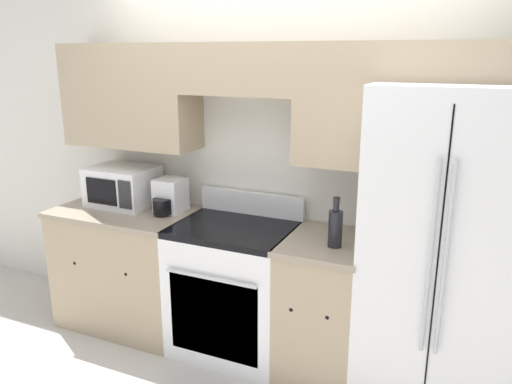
{
  "coord_description": "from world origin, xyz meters",
  "views": [
    {
      "loc": [
        1.23,
        -2.45,
        2.0
      ],
      "look_at": [
        -0.0,
        0.31,
        1.15
      ],
      "focal_mm": 35.0,
      "sensor_mm": 36.0,
      "label": 1
    }
  ],
  "objects_px": {
    "oven_range": "(235,288)",
    "microwave": "(123,186)",
    "refrigerator": "(442,251)",
    "bottle": "(335,227)"
  },
  "relations": [
    {
      "from": "refrigerator",
      "to": "microwave",
      "type": "height_order",
      "value": "refrigerator"
    },
    {
      "from": "microwave",
      "to": "oven_range",
      "type": "bearing_deg",
      "value": -5.68
    },
    {
      "from": "refrigerator",
      "to": "bottle",
      "type": "distance_m",
      "value": 0.61
    },
    {
      "from": "oven_range",
      "to": "refrigerator",
      "type": "xyz_separation_m",
      "value": [
        1.28,
        0.05,
        0.47
      ]
    },
    {
      "from": "oven_range",
      "to": "microwave",
      "type": "bearing_deg",
      "value": 174.32
    },
    {
      "from": "oven_range",
      "to": "bottle",
      "type": "distance_m",
      "value": 0.9
    },
    {
      "from": "microwave",
      "to": "bottle",
      "type": "xyz_separation_m",
      "value": [
        1.66,
        -0.17,
        -0.03
      ]
    },
    {
      "from": "oven_range",
      "to": "refrigerator",
      "type": "relative_size",
      "value": 0.58
    },
    {
      "from": "oven_range",
      "to": "bottle",
      "type": "height_order",
      "value": "bottle"
    },
    {
      "from": "bottle",
      "to": "refrigerator",
      "type": "bearing_deg",
      "value": 12.44
    }
  ]
}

